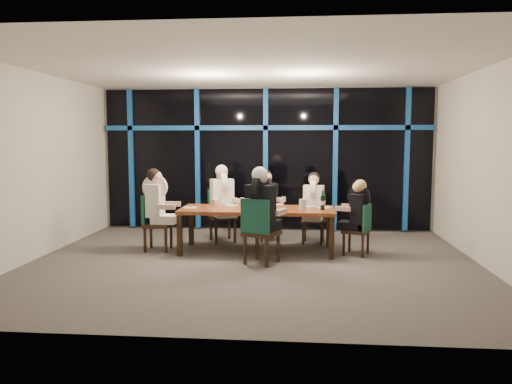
{
  "coord_description": "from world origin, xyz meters",
  "views": [
    {
      "loc": [
        0.72,
        -7.58,
        1.91
      ],
      "look_at": [
        0.0,
        0.6,
        1.05
      ],
      "focal_mm": 35.0,
      "sensor_mm": 36.0,
      "label": 1
    }
  ],
  "objects_px": {
    "diner_far_right": "(314,197)",
    "diner_end_right": "(357,206)",
    "chair_far_mid": "(266,213)",
    "chair_far_left": "(221,212)",
    "diner_far_mid": "(267,195)",
    "chair_far_right": "(314,216)",
    "chair_near_mid": "(259,228)",
    "chair_end_right": "(361,227)",
    "chair_end_left": "(153,219)",
    "diner_near_mid": "(262,201)",
    "diner_end_left": "(157,197)",
    "water_pitcher": "(302,205)",
    "diner_far_left": "(222,192)",
    "wine_bottle": "(323,202)",
    "dining_table": "(257,212)"
  },
  "relations": [
    {
      "from": "diner_end_left",
      "to": "wine_bottle",
      "type": "distance_m",
      "value": 2.82
    },
    {
      "from": "chair_end_left",
      "to": "chair_near_mid",
      "type": "relative_size",
      "value": 0.95
    },
    {
      "from": "chair_far_mid",
      "to": "chair_near_mid",
      "type": "xyz_separation_m",
      "value": [
        0.03,
        -1.95,
        0.06
      ]
    },
    {
      "from": "diner_far_left",
      "to": "water_pitcher",
      "type": "height_order",
      "value": "diner_far_left"
    },
    {
      "from": "chair_far_left",
      "to": "diner_far_left",
      "type": "relative_size",
      "value": 1.03
    },
    {
      "from": "chair_end_left",
      "to": "chair_end_right",
      "type": "bearing_deg",
      "value": -91.44
    },
    {
      "from": "chair_end_left",
      "to": "chair_end_right",
      "type": "height_order",
      "value": "chair_end_left"
    },
    {
      "from": "diner_far_mid",
      "to": "dining_table",
      "type": "bearing_deg",
      "value": -118.5
    },
    {
      "from": "chair_near_mid",
      "to": "diner_end_right",
      "type": "xyz_separation_m",
      "value": [
        1.56,
        0.8,
        0.25
      ]
    },
    {
      "from": "dining_table",
      "to": "wine_bottle",
      "type": "height_order",
      "value": "wine_bottle"
    },
    {
      "from": "chair_far_mid",
      "to": "wine_bottle",
      "type": "relative_size",
      "value": 2.77
    },
    {
      "from": "chair_near_mid",
      "to": "diner_near_mid",
      "type": "distance_m",
      "value": 0.41
    },
    {
      "from": "chair_end_left",
      "to": "diner_far_right",
      "type": "distance_m",
      "value": 2.92
    },
    {
      "from": "chair_end_left",
      "to": "diner_far_mid",
      "type": "bearing_deg",
      "value": -61.6
    },
    {
      "from": "chair_far_left",
      "to": "diner_end_right",
      "type": "distance_m",
      "value": 2.62
    },
    {
      "from": "chair_far_right",
      "to": "chair_end_right",
      "type": "relative_size",
      "value": 1.04
    },
    {
      "from": "dining_table",
      "to": "wine_bottle",
      "type": "xyz_separation_m",
      "value": [
        1.1,
        -0.11,
        0.2
      ]
    },
    {
      "from": "diner_far_right",
      "to": "chair_far_left",
      "type": "bearing_deg",
      "value": -175.13
    },
    {
      "from": "chair_end_left",
      "to": "diner_near_mid",
      "type": "height_order",
      "value": "diner_near_mid"
    },
    {
      "from": "chair_far_right",
      "to": "diner_far_left",
      "type": "xyz_separation_m",
      "value": [
        -1.7,
        -0.08,
        0.44
      ]
    },
    {
      "from": "chair_end_right",
      "to": "diner_near_mid",
      "type": "distance_m",
      "value": 1.81
    },
    {
      "from": "diner_far_mid",
      "to": "diner_end_left",
      "type": "relative_size",
      "value": 0.94
    },
    {
      "from": "diner_near_mid",
      "to": "chair_near_mid",
      "type": "bearing_deg",
      "value": 90.0
    },
    {
      "from": "diner_far_right",
      "to": "diner_end_right",
      "type": "bearing_deg",
      "value": -44.94
    },
    {
      "from": "chair_far_mid",
      "to": "diner_far_mid",
      "type": "xyz_separation_m",
      "value": [
        0.03,
        -0.07,
        0.36
      ]
    },
    {
      "from": "chair_far_right",
      "to": "chair_near_mid",
      "type": "relative_size",
      "value": 0.88
    },
    {
      "from": "chair_near_mid",
      "to": "wine_bottle",
      "type": "xyz_separation_m",
      "value": [
        1.0,
        0.78,
        0.3
      ]
    },
    {
      "from": "chair_far_mid",
      "to": "diner_end_left",
      "type": "height_order",
      "value": "diner_end_left"
    },
    {
      "from": "chair_end_right",
      "to": "diner_near_mid",
      "type": "bearing_deg",
      "value": -43.74
    },
    {
      "from": "dining_table",
      "to": "water_pitcher",
      "type": "bearing_deg",
      "value": -17.79
    },
    {
      "from": "diner_end_right",
      "to": "water_pitcher",
      "type": "xyz_separation_m",
      "value": [
        -0.9,
        -0.15,
        0.02
      ]
    },
    {
      "from": "chair_end_left",
      "to": "wine_bottle",
      "type": "relative_size",
      "value": 2.95
    },
    {
      "from": "chair_far_left",
      "to": "diner_near_mid",
      "type": "bearing_deg",
      "value": -87.08
    },
    {
      "from": "chair_far_left",
      "to": "chair_end_right",
      "type": "relative_size",
      "value": 1.14
    },
    {
      "from": "diner_end_right",
      "to": "water_pitcher",
      "type": "bearing_deg",
      "value": -57.46
    },
    {
      "from": "dining_table",
      "to": "chair_end_left",
      "type": "relative_size",
      "value": 2.67
    },
    {
      "from": "chair_near_mid",
      "to": "diner_far_left",
      "type": "relative_size",
      "value": 1.07
    },
    {
      "from": "chair_far_left",
      "to": "diner_far_right",
      "type": "xyz_separation_m",
      "value": [
        1.73,
        -0.08,
        0.31
      ]
    },
    {
      "from": "diner_far_left",
      "to": "diner_far_right",
      "type": "xyz_separation_m",
      "value": [
        1.69,
        -0.0,
        -0.08
      ]
    },
    {
      "from": "chair_near_mid",
      "to": "water_pitcher",
      "type": "xyz_separation_m",
      "value": [
        0.66,
        0.64,
        0.27
      ]
    },
    {
      "from": "diner_far_mid",
      "to": "chair_far_mid",
      "type": "bearing_deg",
      "value": 90.0
    },
    {
      "from": "chair_far_right",
      "to": "diner_end_left",
      "type": "distance_m",
      "value": 2.89
    },
    {
      "from": "wine_bottle",
      "to": "chair_near_mid",
      "type": "bearing_deg",
      "value": -141.94
    },
    {
      "from": "chair_far_right",
      "to": "chair_near_mid",
      "type": "height_order",
      "value": "chair_near_mid"
    },
    {
      "from": "diner_end_right",
      "to": "diner_near_mid",
      "type": "bearing_deg",
      "value": -41.95
    },
    {
      "from": "chair_end_right",
      "to": "diner_far_right",
      "type": "xyz_separation_m",
      "value": [
        -0.76,
        0.92,
        0.38
      ]
    },
    {
      "from": "chair_far_mid",
      "to": "chair_far_left",
      "type": "bearing_deg",
      "value": 170.08
    },
    {
      "from": "diner_far_mid",
      "to": "diner_end_right",
      "type": "height_order",
      "value": "diner_far_mid"
    },
    {
      "from": "chair_far_right",
      "to": "diner_end_right",
      "type": "xyz_separation_m",
      "value": [
        0.68,
        -0.97,
        0.32
      ]
    },
    {
      "from": "chair_end_right",
      "to": "diner_end_left",
      "type": "relative_size",
      "value": 0.91
    }
  ]
}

